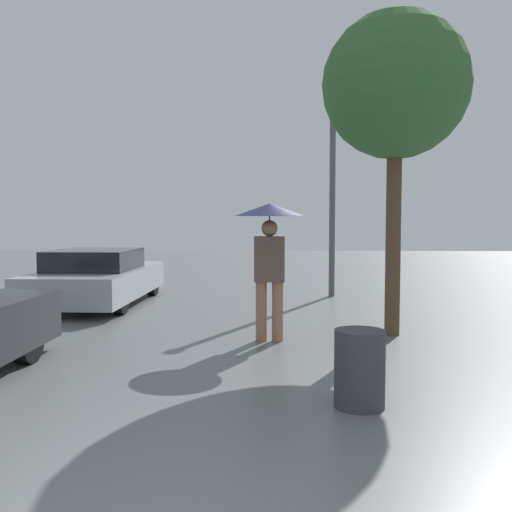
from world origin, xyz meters
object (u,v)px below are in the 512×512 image
(tree, at_px, (396,87))
(street_lamp, at_px, (332,178))
(parked_car_farthest, at_px, (98,278))
(pedestrian, at_px, (270,237))
(trash_bin, at_px, (360,369))

(tree, distance_m, street_lamp, 4.53)
(parked_car_farthest, height_order, tree, tree)
(parked_car_farthest, relative_size, street_lamp, 0.88)
(parked_car_farthest, bearing_deg, tree, -28.51)
(parked_car_farthest, bearing_deg, pedestrian, -43.87)
(pedestrian, bearing_deg, street_lamp, 74.68)
(street_lamp, distance_m, trash_bin, 8.12)
(tree, height_order, trash_bin, tree)
(trash_bin, bearing_deg, street_lamp, 86.67)
(tree, bearing_deg, trash_bin, -105.92)
(parked_car_farthest, distance_m, street_lamp, 5.59)
(pedestrian, relative_size, parked_car_farthest, 0.46)
(pedestrian, xyz_separation_m, street_lamp, (1.34, 4.90, 1.19))
(pedestrian, xyz_separation_m, tree, (1.85, 0.51, 2.20))
(pedestrian, distance_m, tree, 2.92)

